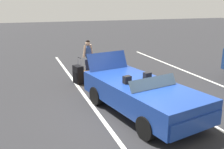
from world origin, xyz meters
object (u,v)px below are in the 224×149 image
at_px(suitcase_medium_bright, 87,80).
at_px(duffel_bag, 99,79).
at_px(convertible_car, 145,96).
at_px(suitcase_large_black, 78,75).
at_px(traveler_person, 88,57).

xyz_separation_m(suitcase_medium_bright, duffel_bag, (-0.41, 0.59, -0.15)).
height_order(convertible_car, duffel_bag, convertible_car).
bearing_deg(duffel_bag, suitcase_medium_bright, -55.29).
bearing_deg(suitcase_large_black, duffel_bag, 151.37).
bearing_deg(suitcase_medium_bright, duffel_bag, 44.50).
bearing_deg(convertible_car, suitcase_large_black, -173.95).
distance_m(suitcase_medium_bright, traveler_person, 1.54).
bearing_deg(traveler_person, suitcase_large_black, -69.10).
bearing_deg(suitcase_large_black, convertible_car, 93.89).
xyz_separation_m(convertible_car, suitcase_large_black, (-3.69, -1.14, -0.22)).
distance_m(convertible_car, traveler_person, 4.46).
height_order(suitcase_large_black, traveler_person, traveler_person).
height_order(convertible_car, suitcase_medium_bright, convertible_car).
relative_size(convertible_car, suitcase_medium_bright, 4.78).
bearing_deg(duffel_bag, suitcase_large_black, -105.37).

